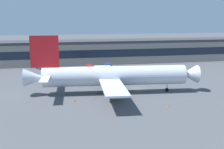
% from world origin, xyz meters
% --- Properties ---
extents(ground_plane, '(600.00, 600.00, 0.00)m').
position_xyz_m(ground_plane, '(0.00, 0.00, 0.00)').
color(ground_plane, '#4C4F54').
extents(terminal_building, '(179.11, 16.41, 11.32)m').
position_xyz_m(terminal_building, '(0.00, 57.52, 5.68)').
color(terminal_building, gray).
rests_on(terminal_building, ground_plane).
extents(airliner, '(53.20, 45.15, 17.67)m').
position_xyz_m(airliner, '(-9.38, -3.70, 5.35)').
color(airliner, silver).
rests_on(airliner, ground_plane).
extents(belt_loader, '(2.89, 6.62, 1.95)m').
position_xyz_m(belt_loader, '(-10.00, 38.40, 1.15)').
color(belt_loader, red).
rests_on(belt_loader, ground_plane).
extents(baggage_tug, '(4.07, 3.11, 1.85)m').
position_xyz_m(baggage_tug, '(-1.38, 43.54, 1.09)').
color(baggage_tug, '#2651A5').
rests_on(baggage_tug, ground_plane).
extents(follow_me_car, '(3.90, 4.75, 1.85)m').
position_xyz_m(follow_me_car, '(-31.39, 44.68, 1.09)').
color(follow_me_car, '#2651A5').
rests_on(follow_me_car, ground_plane).
extents(traffic_cone_0, '(0.59, 0.59, 0.74)m').
position_xyz_m(traffic_cone_0, '(-21.53, -11.23, 0.37)').
color(traffic_cone_0, '#F2590C').
rests_on(traffic_cone_0, ground_plane).
extents(traffic_cone_1, '(0.47, 0.47, 0.58)m').
position_xyz_m(traffic_cone_1, '(1.97, -20.82, 0.29)').
color(traffic_cone_1, '#F2590C').
rests_on(traffic_cone_1, ground_plane).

